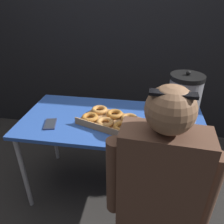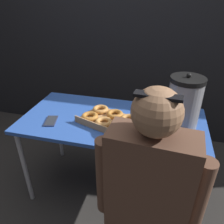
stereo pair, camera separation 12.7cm
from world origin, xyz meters
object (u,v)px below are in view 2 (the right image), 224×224
at_px(coffee_urn, 184,105).
at_px(donut_box, 109,119).
at_px(cell_phone, 51,121).
at_px(person_seated, 146,203).

bearing_deg(coffee_urn, donut_box, -176.26).
xyz_separation_m(donut_box, cell_phone, (-0.41, -0.10, -0.02)).
height_order(donut_box, coffee_urn, coffee_urn).
height_order(donut_box, cell_phone, donut_box).
bearing_deg(cell_phone, coffee_urn, -6.27).
relative_size(coffee_urn, person_seated, 0.33).
height_order(cell_phone, person_seated, person_seated).
relative_size(cell_phone, person_seated, 0.13).
relative_size(donut_box, cell_phone, 3.08).
bearing_deg(donut_box, cell_phone, -146.64).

